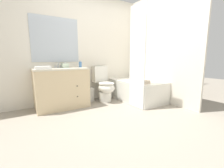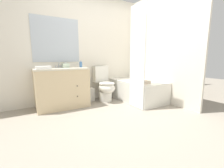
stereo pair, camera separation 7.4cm
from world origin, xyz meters
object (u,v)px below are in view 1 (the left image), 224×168
at_px(soap_dispenser, 80,64).
at_px(vanity_cabinet, 62,88).
at_px(toilet, 104,86).
at_px(sink_faucet, 58,66).
at_px(bathtub, 137,90).
at_px(hand_towel_folded, 43,68).
at_px(tissue_box, 65,65).
at_px(bath_towel_folded, 142,82).
at_px(wastebasket, 89,95).

bearing_deg(soap_dispenser, vanity_cabinet, -171.77).
bearing_deg(toilet, soap_dispenser, 167.94).
height_order(sink_faucet, bathtub, sink_faucet).
xyz_separation_m(soap_dispenser, hand_towel_folded, (-0.80, -0.25, -0.04)).
xyz_separation_m(bathtub, tissue_box, (-1.58, 0.52, 0.62)).
bearing_deg(bath_towel_folded, tissue_box, 146.65).
bearing_deg(wastebasket, bath_towel_folded, -47.34).
distance_m(bathtub, bath_towel_folded, 0.51).
height_order(toilet, bathtub, toilet).
height_order(wastebasket, soap_dispenser, soap_dispenser).
bearing_deg(hand_towel_folded, toilet, 5.85).
bearing_deg(bathtub, sink_faucet, 160.52).
xyz_separation_m(vanity_cabinet, hand_towel_folded, (-0.35, -0.19, 0.43)).
relative_size(soap_dispenser, hand_towel_folded, 0.58).
relative_size(sink_faucet, bath_towel_folded, 0.53).
distance_m(tissue_box, bath_towel_folded, 1.70).
bearing_deg(tissue_box, wastebasket, 1.64).
height_order(sink_faucet, wastebasket, sink_faucet).
height_order(vanity_cabinet, sink_faucet, sink_faucet).
bearing_deg(soap_dispenser, toilet, -12.06).
distance_m(vanity_cabinet, hand_towel_folded, 0.58).
relative_size(vanity_cabinet, bath_towel_folded, 3.92).
distance_m(tissue_box, soap_dispenser, 0.33).
bearing_deg(bath_towel_folded, toilet, 125.86).
relative_size(vanity_cabinet, wastebasket, 3.34).
xyz_separation_m(toilet, bath_towel_folded, (0.53, -0.73, 0.15)).
xyz_separation_m(sink_faucet, bathtub, (1.70, -0.60, -0.61)).
bearing_deg(sink_faucet, hand_towel_folded, -131.34).
xyz_separation_m(toilet, soap_dispenser, (-0.54, 0.12, 0.52)).
bearing_deg(tissue_box, soap_dispenser, -11.36).
height_order(tissue_box, soap_dispenser, soap_dispenser).
bearing_deg(soap_dispenser, bathtub, -19.99).
xyz_separation_m(sink_faucet, bath_towel_folded, (1.52, -0.99, -0.34)).
distance_m(bathtub, hand_towel_folded, 2.15).
height_order(toilet, hand_towel_folded, hand_towel_folded).
height_order(wastebasket, hand_towel_folded, hand_towel_folded).
xyz_separation_m(toilet, wastebasket, (-0.32, 0.19, -0.22)).
relative_size(bathtub, bath_towel_folded, 5.13).
relative_size(toilet, wastebasket, 2.66).
height_order(soap_dispenser, bath_towel_folded, soap_dispenser).
bearing_deg(soap_dispenser, sink_faucet, 161.97).
bearing_deg(toilet, bath_towel_folded, -54.14).
bearing_deg(sink_faucet, vanity_cabinet, -90.00).
bearing_deg(bathtub, wastebasket, 152.79).
distance_m(toilet, bath_towel_folded, 0.92).
height_order(bathtub, hand_towel_folded, hand_towel_folded).
height_order(bathtub, bath_towel_folded, bath_towel_folded).
xyz_separation_m(toilet, hand_towel_folded, (-1.33, -0.14, 0.48)).
relative_size(hand_towel_folded, bath_towel_folded, 0.99).
bearing_deg(bath_towel_folded, sink_faucet, 146.73).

